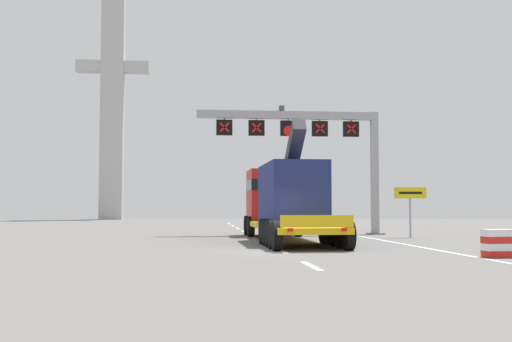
{
  "coord_description": "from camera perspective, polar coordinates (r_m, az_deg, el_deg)",
  "views": [
    {
      "loc": [
        -2.8,
        -22.85,
        1.64
      ],
      "look_at": [
        0.29,
        8.26,
        3.42
      ],
      "focal_mm": 43.59,
      "sensor_mm": 36.0,
      "label": 1
    }
  ],
  "objects": [
    {
      "name": "edge_line_right",
      "position": [
        36.03,
        8.85,
        -5.81
      ],
      "size": [
        0.2,
        63.0,
        0.01
      ],
      "primitive_type": "cube",
      "color": "silver",
      "rests_on": "ground"
    },
    {
      "name": "crash_barrier_striped",
      "position": [
        21.44,
        21.38,
        -6.21
      ],
      "size": [
        1.05,
        0.61,
        0.9
      ],
      "color": "red",
      "rests_on": "ground"
    },
    {
      "name": "ground",
      "position": [
        23.08,
        1.33,
        -7.32
      ],
      "size": [
        112.0,
        112.0,
        0.0
      ],
      "primitive_type": "plane",
      "color": "slate"
    },
    {
      "name": "heavy_haul_truck_yellow",
      "position": [
        30.43,
        2.5,
        -2.59
      ],
      "size": [
        3.06,
        14.08,
        5.3
      ],
      "color": "yellow",
      "rests_on": "ground"
    },
    {
      "name": "overhead_lane_gantry",
      "position": [
        36.42,
        5.22,
        3.27
      ],
      "size": [
        10.89,
        0.9,
        7.47
      ],
      "color": "#9EA0A5",
      "rests_on": "ground"
    },
    {
      "name": "bridge_pylon_distant",
      "position": [
        80.35,
        -13.02,
        6.97
      ],
      "size": [
        9.0,
        2.0,
        30.79
      ],
      "color": "#B7B7B2",
      "rests_on": "ground"
    },
    {
      "name": "lane_markings",
      "position": [
        37.42,
        -0.77,
        -5.75
      ],
      "size": [
        0.2,
        43.38,
        0.01
      ],
      "color": "silver",
      "rests_on": "ground"
    },
    {
      "name": "exit_sign_yellow",
      "position": [
        33.58,
        13.98,
        -2.48
      ],
      "size": [
        1.73,
        0.15,
        2.63
      ],
      "color": "#9EA0A5",
      "rests_on": "ground"
    }
  ]
}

